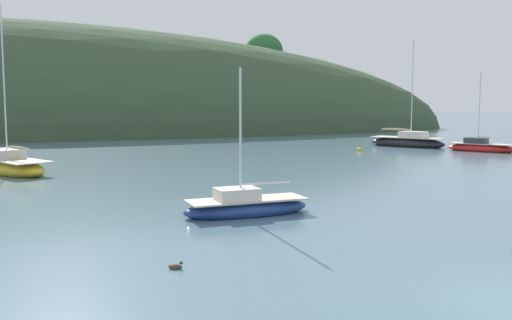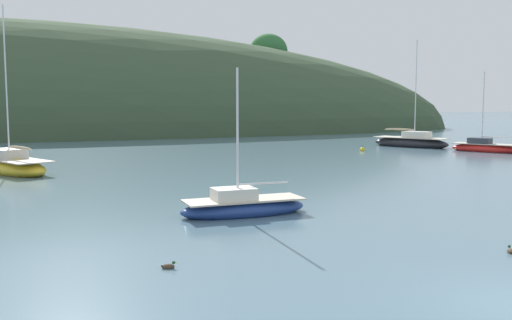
# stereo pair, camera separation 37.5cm
# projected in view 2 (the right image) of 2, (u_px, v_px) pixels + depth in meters

# --- Properties ---
(sailboat_teal_outer) EXTENTS (4.86, 5.94, 7.27)m
(sailboat_teal_outer) POSITION_uv_depth(u_px,v_px,m) (484.00, 148.00, 49.97)
(sailboat_teal_outer) COLOR red
(sailboat_teal_outer) RESTS_ON ground
(sailboat_yellow_far) EXTENTS (5.81, 7.59, 10.54)m
(sailboat_yellow_far) POSITION_uv_depth(u_px,v_px,m) (12.00, 166.00, 34.96)
(sailboat_yellow_far) COLOR gold
(sailboat_yellow_far) RESTS_ON ground
(sailboat_navy_dinghy) EXTENTS (5.19, 2.08, 5.86)m
(sailboat_navy_dinghy) POSITION_uv_depth(u_px,v_px,m) (243.00, 207.00, 21.93)
(sailboat_navy_dinghy) COLOR navy
(sailboat_navy_dinghy) RESTS_ON ground
(sailboat_orange_cutter) EXTENTS (6.26, 7.84, 10.61)m
(sailboat_orange_cutter) POSITION_uv_depth(u_px,v_px,m) (411.00, 142.00, 55.45)
(sailboat_orange_cutter) COLOR #232328
(sailboat_orange_cutter) RESTS_ON ground
(mooring_buoy_outer) EXTENTS (0.44, 0.44, 0.54)m
(mooring_buoy_outer) POSITION_uv_depth(u_px,v_px,m) (362.00, 150.00, 50.55)
(mooring_buoy_outer) COLOR yellow
(mooring_buoy_outer) RESTS_ON ground
(duck_lone_right) EXTENTS (0.31, 0.41, 0.24)m
(duck_lone_right) POSITION_uv_depth(u_px,v_px,m) (511.00, 251.00, 16.40)
(duck_lone_right) COLOR #473828
(duck_lone_right) RESTS_ON ground
(duck_lead) EXTENTS (0.42, 0.25, 0.24)m
(duck_lead) POSITION_uv_depth(u_px,v_px,m) (168.00, 266.00, 14.86)
(duck_lead) COLOR #473828
(duck_lead) RESTS_ON ground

